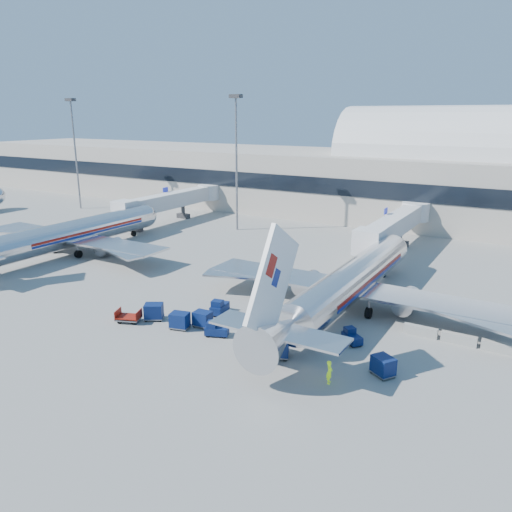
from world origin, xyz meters
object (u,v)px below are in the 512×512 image
Objects in this scene: barrier_mid at (459,339)px; cart_solo_near at (277,346)px; barrier_far at (500,348)px; tug_left at (219,307)px; airliner_main at (348,283)px; ramp_worker at (329,372)px; mast_far_west at (74,138)px; mast_west at (236,143)px; jetbridge_mid at (175,200)px; barrier_near at (421,331)px; tug_lead at (216,329)px; cart_train_c at (154,311)px; tug_right at (352,336)px; cart_solo_far at (383,366)px; jetbridge_near at (397,224)px; cart_train_a at (203,319)px; airliner_mid at (70,234)px; cart_open_red at (129,318)px; cart_train_b at (180,320)px.

cart_solo_near reaches higher than barrier_mid.
tug_left reaches higher than barrier_far.
ramp_worker is (4.12, -14.57, -2.01)m from airliner_main.
mast_far_west and mast_west have the same top height.
jetbridge_mid is 9.17× the size of barrier_near.
tug_lead is at bearing -59.65° from mast_west.
tug_lead reaches higher than barrier_near.
barrier_far is 1.31× the size of cart_train_c.
airliner_main reaches higher than ramp_worker.
mast_far_west is 73.90m from tug_lead.
ramp_worker is at bearing -120.76° from barrier_mid.
tug_right is 5.86m from cart_solo_far.
jetbridge_near is at bearing 137.13° from cart_solo_far.
barrier_near is at bearing -19.75° from mast_far_west.
mast_far_west is at bearing -178.19° from jetbridge_mid.
cart_train_a reaches higher than barrier_near.
jetbridge_near is 15.44× the size of cart_train_a.
mast_west is 43.87m from cart_train_a.
mast_west is 8.80× the size of cart_solo_near.
barrier_far is at bearing -2.53° from airliner_mid.
cart_open_red is (52.94, -39.35, -14.36)m from mast_far_west.
barrier_far is 15.99m from ramp_worker.
airliner_mid is at bearing 138.43° from cart_solo_near.
barrier_mid is at bearing 180.00° from barrier_far.
jetbridge_near is 13.44× the size of cart_train_b.
jetbridge_mid is at bearing 95.22° from airliner_mid.
mast_west is at bearing 145.86° from barrier_mid.
barrier_far reaches higher than cart_open_red.
airliner_mid is 1.65× the size of mast_west.
jetbridge_mid reaches higher than ramp_worker.
cart_train_c is at bearing 123.32° from tug_left.
mast_far_west is 67.51m from cart_open_red.
tug_lead is 6.79m from cart_solo_near.
mast_far_west is at bearing 145.46° from cart_train_a.
tug_left is 1.46× the size of cart_train_a.
jetbridge_mid is at bearing 180.00° from jetbridge_near.
barrier_mid reaches higher than cart_open_red.
ramp_worker reaches higher than cart_solo_far.
ramp_worker is at bearing -40.11° from jetbridge_mid.
cart_open_red is (-20.21, -6.68, -0.17)m from tug_right.
cart_solo_near is at bearing -18.13° from cart_open_red.
tug_left is (-8.31, -33.98, -3.21)m from jetbridge_near.
jetbridge_near reaches higher than cart_solo_near.
mast_west reaches higher than ramp_worker.
tug_lead is at bearing -158.98° from tug_left.
jetbridge_mid is at bearing 116.00° from cart_train_b.
tug_lead is 12.35m from ramp_worker.
mast_far_west is 8.46× the size of cart_open_red.
ramp_worker is at bearing -38.02° from cart_train_c.
jetbridge_mid is 62.81m from barrier_mid.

